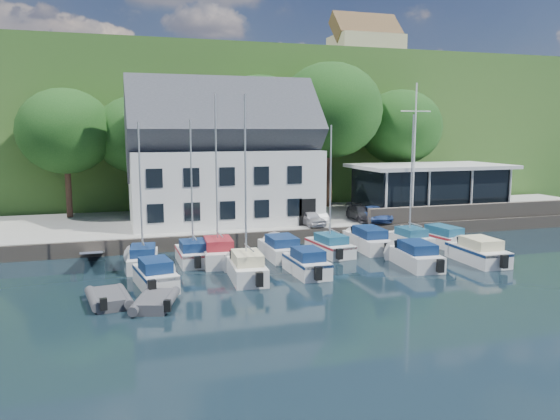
# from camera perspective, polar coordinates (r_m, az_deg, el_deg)

# --- Properties ---
(ground) EXTENTS (180.00, 180.00, 0.00)m
(ground) POSITION_cam_1_polar(r_m,az_deg,el_deg) (30.39, 13.67, -7.19)
(ground) COLOR black
(ground) RESTS_ON ground
(quay) EXTENTS (60.00, 13.00, 1.00)m
(quay) POSITION_cam_1_polar(r_m,az_deg,el_deg) (45.83, 2.49, -1.11)
(quay) COLOR gray
(quay) RESTS_ON ground
(quay_face) EXTENTS (60.00, 0.30, 1.00)m
(quay_face) POSITION_cam_1_polar(r_m,az_deg,el_deg) (39.86, 5.62, -2.57)
(quay_face) COLOR #645B50
(quay_face) RESTS_ON ground
(hillside) EXTENTS (160.00, 75.00, 16.00)m
(hillside) POSITION_cam_1_polar(r_m,az_deg,el_deg) (88.40, -7.27, 8.26)
(hillside) COLOR #2F5921
(hillside) RESTS_ON ground
(field_patch) EXTENTS (50.00, 30.00, 0.30)m
(field_patch) POSITION_cam_1_polar(r_m,az_deg,el_deg) (98.21, -3.45, 13.07)
(field_patch) COLOR #606733
(field_patch) RESTS_ON hillside
(farmhouse) EXTENTS (10.40, 7.00, 8.20)m
(farmhouse) POSITION_cam_1_polar(r_m,az_deg,el_deg) (86.43, 8.94, 16.27)
(farmhouse) COLOR #BFAA8D
(farmhouse) RESTS_ON hillside
(harbor_building) EXTENTS (14.40, 8.20, 8.70)m
(harbor_building) POSITION_cam_1_polar(r_m,az_deg,el_deg) (42.47, -5.98, 4.70)
(harbor_building) COLOR silver
(harbor_building) RESTS_ON quay
(club_pavilion) EXTENTS (13.20, 7.20, 4.10)m
(club_pavilion) POSITION_cam_1_polar(r_m,az_deg,el_deg) (48.96, 15.35, 2.22)
(club_pavilion) COLOR black
(club_pavilion) RESTS_ON quay
(seawall) EXTENTS (18.00, 0.50, 1.20)m
(seawall) POSITION_cam_1_polar(r_m,az_deg,el_deg) (45.94, 19.39, -0.16)
(seawall) COLOR #645B50
(seawall) RESTS_ON quay
(gangway) EXTENTS (1.20, 6.00, 1.40)m
(gangway) POSITION_cam_1_polar(r_m,az_deg,el_deg) (35.04, -18.87, -5.33)
(gangway) COLOR #BCBCC0
(gangway) RESTS_ON ground
(car_silver) EXTENTS (1.67, 3.38, 1.11)m
(car_silver) POSITION_cam_1_polar(r_m,az_deg,el_deg) (40.55, 3.19, -0.84)
(car_silver) COLOR #BCBCC2
(car_silver) RESTS_ON quay
(car_white) EXTENTS (1.89, 3.91, 1.24)m
(car_white) POSITION_cam_1_polar(r_m,az_deg,el_deg) (41.94, 3.74, -0.45)
(car_white) COLOR white
(car_white) RESTS_ON quay
(car_dgrey) EXTENTS (1.85, 4.02, 1.14)m
(car_dgrey) POSITION_cam_1_polar(r_m,az_deg,el_deg) (43.24, 8.54, -0.33)
(car_dgrey) COLOR #302F34
(car_dgrey) RESTS_ON quay
(car_blue) EXTENTS (1.66, 3.75, 1.26)m
(car_blue) POSITION_cam_1_polar(r_m,az_deg,el_deg) (42.90, 9.72, -0.34)
(car_blue) COLOR navy
(car_blue) RESTS_ON quay
(flagpole) EXTENTS (2.53, 0.20, 10.56)m
(flagpole) POSITION_cam_1_polar(r_m,az_deg,el_deg) (43.35, 13.86, 5.80)
(flagpole) COLOR silver
(flagpole) RESTS_ON quay
(tree_0) EXTENTS (7.57, 7.57, 10.35)m
(tree_0) POSITION_cam_1_polar(r_m,az_deg,el_deg) (47.15, -21.41, 5.53)
(tree_0) COLOR #113610
(tree_0) RESTS_ON quay
(tree_1) EXTENTS (7.23, 7.23, 9.88)m
(tree_1) POSITION_cam_1_polar(r_m,az_deg,el_deg) (47.68, -14.58, 5.58)
(tree_1) COLOR #113610
(tree_1) RESTS_ON quay
(tree_2) EXTENTS (8.66, 8.66, 11.84)m
(tree_2) POSITION_cam_1_polar(r_m,az_deg,el_deg) (48.87, -2.10, 7.05)
(tree_2) COLOR #113610
(tree_2) RESTS_ON quay
(tree_3) EXTENTS (9.60, 9.60, 13.11)m
(tree_3) POSITION_cam_1_polar(r_m,az_deg,el_deg) (50.47, 5.22, 7.78)
(tree_3) COLOR #113610
(tree_3) RESTS_ON quay
(tree_4) EXTENTS (7.97, 7.97, 10.89)m
(tree_4) POSITION_cam_1_polar(r_m,az_deg,el_deg) (54.42, 12.40, 6.49)
(tree_4) COLOR #113610
(tree_4) RESTS_ON quay
(boat_r1_0) EXTENTS (2.33, 5.74, 8.28)m
(boat_r1_0) POSITION_cam_1_polar(r_m,az_deg,el_deg) (32.46, -14.34, 1.23)
(boat_r1_0) COLOR silver
(boat_r1_0) RESTS_ON ground
(boat_r1_1) EXTENTS (2.00, 5.17, 8.65)m
(boat_r1_1) POSITION_cam_1_polar(r_m,az_deg,el_deg) (32.98, -9.21, 1.81)
(boat_r1_1) COLOR silver
(boat_r1_1) RESTS_ON ground
(boat_r1_2) EXTENTS (2.43, 6.21, 9.54)m
(boat_r1_2) POSITION_cam_1_polar(r_m,az_deg,el_deg) (32.83, -6.65, 2.61)
(boat_r1_2) COLOR silver
(boat_r1_2) RESTS_ON ground
(boat_r1_3) EXTENTS (2.16, 6.03, 1.43)m
(boat_r1_3) POSITION_cam_1_polar(r_m,az_deg,el_deg) (34.59, 0.08, -3.84)
(boat_r1_3) COLOR silver
(boat_r1_3) RESTS_ON ground
(boat_r1_4) EXTENTS (2.48, 5.94, 8.30)m
(boat_r1_4) POSITION_cam_1_polar(r_m,az_deg,el_deg) (35.13, 5.29, 1.99)
(boat_r1_4) COLOR silver
(boat_r1_4) RESTS_ON ground
(boat_r1_5) EXTENTS (2.21, 6.97, 1.55)m
(boat_r1_5) POSITION_cam_1_polar(r_m,az_deg,el_deg) (37.40, 9.15, -2.92)
(boat_r1_5) COLOR silver
(boat_r1_5) RESTS_ON ground
(boat_r1_6) EXTENTS (2.24, 5.37, 8.38)m
(boat_r1_6) POSITION_cam_1_polar(r_m,az_deg,el_deg) (38.32, 13.54, 2.39)
(boat_r1_6) COLOR silver
(boat_r1_6) RESTS_ON ground
(boat_r1_7) EXTENTS (2.76, 6.76, 1.46)m
(boat_r1_7) POSITION_cam_1_polar(r_m,az_deg,el_deg) (39.67, 16.53, -2.59)
(boat_r1_7) COLOR silver
(boat_r1_7) RESTS_ON ground
(boat_r2_0) EXTENTS (2.56, 5.36, 1.53)m
(boat_r2_0) POSITION_cam_1_polar(r_m,az_deg,el_deg) (28.84, -12.90, -6.43)
(boat_r2_0) COLOR silver
(boat_r2_0) RESTS_ON ground
(boat_r2_1) EXTENTS (2.23, 6.04, 9.37)m
(boat_r2_1) POSITION_cam_1_polar(r_m,az_deg,el_deg) (29.00, -3.62, 1.74)
(boat_r2_1) COLOR silver
(boat_r2_1) RESTS_ON ground
(boat_r2_2) EXTENTS (1.98, 5.30, 1.51)m
(boat_r2_2) POSITION_cam_1_polar(r_m,az_deg,el_deg) (30.69, 2.79, -5.35)
(boat_r2_2) COLOR silver
(boat_r2_2) RESTS_ON ground
(boat_r2_3) EXTENTS (2.48, 6.38, 1.51)m
(boat_r2_3) POSITION_cam_1_polar(r_m,az_deg,el_deg) (33.43, 13.90, -4.45)
(boat_r2_3) COLOR silver
(boat_r2_3) RESTS_ON ground
(boat_r2_4) EXTENTS (2.24, 6.11, 1.57)m
(boat_r2_4) POSITION_cam_1_polar(r_m,az_deg,el_deg) (35.43, 19.96, -3.94)
(boat_r2_4) COLOR silver
(boat_r2_4) RESTS_ON ground
(dinghy_0) EXTENTS (2.33, 3.42, 0.74)m
(dinghy_0) POSITION_cam_1_polar(r_m,az_deg,el_deg) (26.82, -17.47, -8.60)
(dinghy_0) COLOR #3A3A3F
(dinghy_0) RESTS_ON ground
(dinghy_1) EXTENTS (2.63, 3.43, 0.71)m
(dinghy_1) POSITION_cam_1_polar(r_m,az_deg,el_deg) (25.85, -12.90, -9.11)
(dinghy_1) COLOR #3A3A3F
(dinghy_1) RESTS_ON ground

